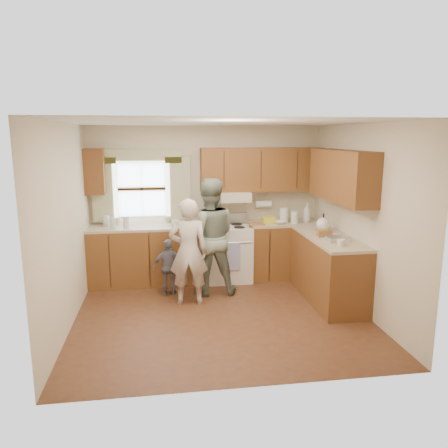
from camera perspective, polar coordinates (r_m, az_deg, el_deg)
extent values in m
plane|color=#4D2618|center=(5.95, -0.40, -11.72)|extent=(3.80, 3.80, 0.00)
plane|color=white|center=(5.47, -0.44, 13.12)|extent=(3.80, 3.80, 0.00)
plane|color=beige|center=(7.29, -2.32, 2.83)|extent=(3.80, 0.00, 3.80)
plane|color=beige|center=(3.90, 3.14, -4.82)|extent=(3.80, 0.00, 3.80)
plane|color=beige|center=(5.64, -19.90, -0.39)|extent=(0.00, 3.50, 3.50)
plane|color=beige|center=(6.13, 17.46, 0.67)|extent=(0.00, 3.50, 3.50)
cube|color=#4E2E10|center=(7.13, -9.97, -4.11)|extent=(1.82, 0.60, 0.90)
cube|color=#4E2E10|center=(7.41, 7.97, -3.45)|extent=(1.22, 0.60, 0.90)
cube|color=#3F230E|center=(6.49, 13.40, -5.82)|extent=(0.60, 1.65, 0.90)
cube|color=#BDA88E|center=(7.02, -10.10, -0.41)|extent=(1.82, 0.60, 0.04)
cube|color=#BDA88E|center=(7.30, 8.07, 0.12)|extent=(1.22, 0.60, 0.04)
cube|color=#BDA88E|center=(6.36, 13.59, -1.77)|extent=(0.60, 1.65, 0.04)
cube|color=#4E2E10|center=(7.21, 4.97, 7.11)|extent=(2.00, 0.33, 0.70)
cube|color=#3F230E|center=(7.09, -16.51, 6.61)|extent=(0.30, 0.33, 0.70)
cube|color=#3F230E|center=(6.28, 15.12, 6.12)|extent=(0.33, 1.65, 0.70)
cube|color=beige|center=(7.08, 0.29, 3.61)|extent=(0.76, 0.45, 0.15)
cube|color=silver|center=(7.20, -10.68, 4.55)|extent=(0.90, 0.03, 0.90)
cube|color=yellow|center=(7.20, -15.33, 4.34)|extent=(0.40, 0.05, 1.02)
cube|color=yellow|center=(7.15, -6.04, 4.64)|extent=(0.40, 0.05, 1.02)
cube|color=yellow|center=(7.11, -10.85, 8.66)|extent=(1.30, 0.05, 0.22)
cylinder|color=white|center=(7.35, 5.15, 2.64)|extent=(0.27, 0.12, 0.12)
imported|color=silver|center=(6.94, -6.41, 0.14)|extent=(0.15, 0.15, 0.10)
imported|color=silver|center=(7.34, 10.76, 1.50)|extent=(0.15, 0.15, 0.32)
imported|color=silver|center=(7.11, 7.21, 0.20)|extent=(0.20, 0.20, 0.05)
imported|color=silver|center=(5.83, 15.00, -2.39)|extent=(0.10, 0.10, 0.09)
cylinder|color=silver|center=(7.08, -15.12, 0.35)|extent=(0.10, 0.10, 0.17)
cylinder|color=silver|center=(6.93, -14.30, 0.11)|extent=(0.09, 0.09, 0.16)
cube|color=olive|center=(7.02, 4.27, 0.00)|extent=(0.26, 0.19, 0.02)
cube|color=gold|center=(7.14, 5.85, 0.53)|extent=(0.20, 0.14, 0.11)
cylinder|color=silver|center=(7.24, 7.85, 1.18)|extent=(0.15, 0.15, 0.25)
cylinder|color=silver|center=(7.19, 9.20, 0.88)|extent=(0.12, 0.12, 0.20)
sphere|color=silver|center=(6.70, 12.83, -0.01)|extent=(0.20, 0.20, 0.20)
cube|color=olive|center=(6.34, 12.91, -1.18)|extent=(0.20, 0.11, 0.09)
cube|color=silver|center=(6.08, 14.60, -1.92)|extent=(0.28, 0.20, 0.07)
cylinder|color=silver|center=(6.98, -12.68, 0.29)|extent=(0.09, 0.09, 0.17)
cube|color=silver|center=(7.18, 0.39, -3.82)|extent=(0.76, 0.64, 0.90)
cube|color=#B7B7BC|center=(7.31, 0.08, 0.80)|extent=(0.76, 0.10, 0.16)
cylinder|color=#B7B7BC|center=(6.81, 0.80, -2.49)|extent=(0.68, 0.03, 0.03)
cube|color=#4B5AB0|center=(6.86, 1.23, -4.30)|extent=(0.22, 0.02, 0.42)
cylinder|color=black|center=(7.17, -1.18, -0.11)|extent=(0.18, 0.18, 0.01)
cylinder|color=black|center=(7.22, 1.66, -0.03)|extent=(0.18, 0.18, 0.01)
cylinder|color=black|center=(6.92, -0.92, -0.52)|extent=(0.18, 0.18, 0.01)
cylinder|color=black|center=(6.98, 2.02, -0.43)|extent=(0.18, 0.18, 0.01)
imported|color=beige|center=(6.12, -4.67, -3.62)|extent=(0.59, 0.42, 1.50)
imported|color=#273F35|center=(6.47, -1.96, -1.69)|extent=(0.86, 0.68, 1.74)
imported|color=slate|center=(6.55, -7.17, -5.63)|extent=(0.51, 0.22, 0.85)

